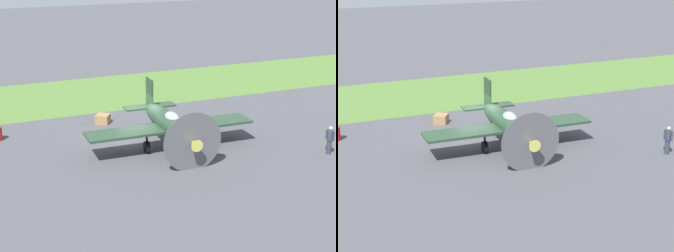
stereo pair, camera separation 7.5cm
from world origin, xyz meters
The scene contains 5 objects.
ground_plane centered at (0.00, 0.00, 0.00)m, with size 160.00×160.00×0.00m, color #424247.
grass_verge centered at (0.00, -11.25, 0.00)m, with size 120.00×11.00×0.01m, color #476B2D.
airplane_lead centered at (-1.00, 2.96, 1.57)m, with size 10.50×8.33×3.75m.
ground_crew_chief centered at (-9.42, 7.72, 0.91)m, with size 0.38×0.62×1.73m.
supply_crate centered at (1.39, -3.25, 0.32)m, with size 0.90×0.90×0.64m, color olive.
Camera 1 is at (11.35, 31.47, 11.95)m, focal length 57.27 mm.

